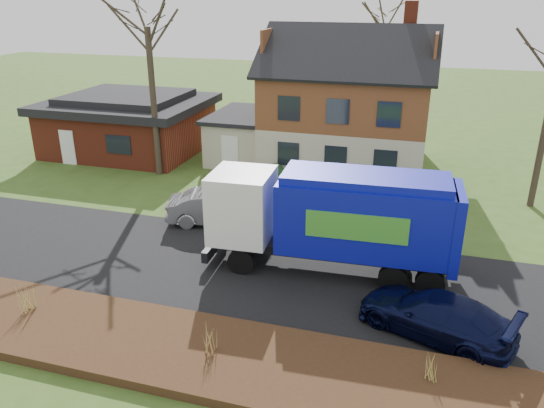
# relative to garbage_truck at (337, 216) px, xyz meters

# --- Properties ---
(ground) EXTENTS (120.00, 120.00, 0.00)m
(ground) POSITION_rel_garbage_truck_xyz_m (-3.69, -0.87, -2.25)
(ground) COLOR #35521B
(ground) RESTS_ON ground
(road) EXTENTS (80.00, 7.00, 0.02)m
(road) POSITION_rel_garbage_truck_xyz_m (-3.69, -0.87, -2.24)
(road) COLOR black
(road) RESTS_ON ground
(mulch_verge) EXTENTS (80.00, 3.50, 0.30)m
(mulch_verge) POSITION_rel_garbage_truck_xyz_m (-3.69, -6.17, -2.10)
(mulch_verge) COLOR black
(mulch_verge) RESTS_ON ground
(main_house) EXTENTS (12.95, 8.95, 9.26)m
(main_house) POSITION_rel_garbage_truck_xyz_m (-2.20, 13.04, 1.78)
(main_house) COLOR #C0B29A
(main_house) RESTS_ON ground
(ranch_house) EXTENTS (9.80, 8.20, 3.70)m
(ranch_house) POSITION_rel_garbage_truck_xyz_m (-15.69, 12.13, -0.43)
(ranch_house) COLOR maroon
(ranch_house) RESTS_ON ground
(garbage_truck) EXTENTS (9.21, 2.89, 3.90)m
(garbage_truck) POSITION_rel_garbage_truck_xyz_m (0.00, 0.00, 0.00)
(garbage_truck) COLOR black
(garbage_truck) RESTS_ON ground
(silver_sedan) EXTENTS (4.91, 2.78, 1.53)m
(silver_sedan) POSITION_rel_garbage_truck_xyz_m (-5.73, 2.86, -1.48)
(silver_sedan) COLOR #939499
(silver_sedan) RESTS_ON ground
(navy_wagon) EXTENTS (5.12, 3.55, 1.38)m
(navy_wagon) POSITION_rel_garbage_truck_xyz_m (3.65, -3.09, -1.56)
(navy_wagon) COLOR black
(navy_wagon) RESTS_ON ground
(tree_front_west) EXTENTS (3.76, 3.76, 11.17)m
(tree_front_west) POSITION_rel_garbage_truck_xyz_m (-11.63, 8.27, 6.96)
(tree_front_west) COLOR #392F22
(tree_front_west) RESTS_ON ground
(tree_back) EXTENTS (3.25, 3.25, 10.30)m
(tree_back) POSITION_rel_garbage_truck_xyz_m (-0.70, 21.75, 6.34)
(tree_back) COLOR #403526
(tree_back) RESTS_ON ground
(grass_clump_west) EXTENTS (0.38, 0.32, 1.01)m
(grass_clump_west) POSITION_rel_garbage_truck_xyz_m (-8.84, -5.91, -1.44)
(grass_clump_west) COLOR tan
(grass_clump_west) RESTS_ON mulch_verge
(grass_clump_mid) EXTENTS (0.35, 0.29, 0.99)m
(grass_clump_mid) POSITION_rel_garbage_truck_xyz_m (-2.44, -6.19, -1.45)
(grass_clump_mid) COLOR #A28347
(grass_clump_mid) RESTS_ON mulch_verge
(grass_clump_east) EXTENTS (0.31, 0.25, 0.76)m
(grass_clump_east) POSITION_rel_garbage_truck_xyz_m (3.56, -5.53, -1.56)
(grass_clump_east) COLOR tan
(grass_clump_east) RESTS_ON mulch_verge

